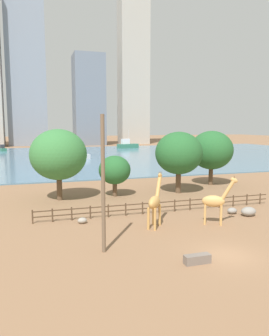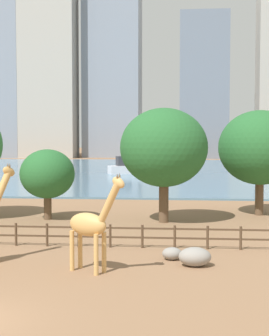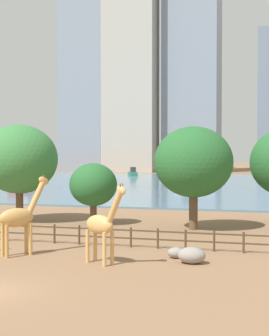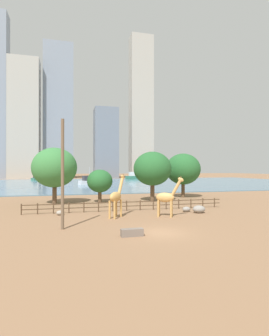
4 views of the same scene
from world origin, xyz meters
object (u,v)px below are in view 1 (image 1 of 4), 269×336
(giraffe_companion, at_px, (155,202))
(feeding_trough, at_px, (197,259))
(tree_left_large, at_px, (179,153))
(tree_center_broad, at_px, (115,170))
(boulder_near_fence, at_px, (232,211))
(boat_tug, at_px, (77,156))
(boat_barge, at_px, (127,145))
(tree_right_tall, at_px, (58,155))
(boulder_by_pole, at_px, (82,220))
(utility_pole, at_px, (103,185))
(giraffe_tall, at_px, (215,201))
(boulder_small, at_px, (248,211))
(boat_ferry, at_px, (2,149))
(tree_left_small, at_px, (211,150))

(giraffe_companion, height_order, feeding_trough, giraffe_companion)
(tree_left_large, xyz_separation_m, tree_center_broad, (-8.72, 0.54, -2.00))
(boulder_near_fence, distance_m, tree_left_large, 12.51)
(boat_tug, xyz_separation_m, boat_barge, (25.34, 39.35, 0.28))
(tree_right_tall, height_order, boat_tug, tree_right_tall)
(giraffe_companion, xyz_separation_m, feeding_trough, (-0.18, -8.27, -2.01))
(tree_center_broad, bearing_deg, boat_barge, 72.68)
(giraffe_companion, bearing_deg, boulder_by_pole, 101.41)
(tree_center_broad, bearing_deg, boulder_near_fence, -51.46)
(utility_pole, bearing_deg, boulder_near_fence, 22.42)
(giraffe_tall, height_order, boulder_small, giraffe_tall)
(boulder_by_pole, height_order, boulder_small, boulder_small)
(boulder_near_fence, xyz_separation_m, boulder_by_pole, (-15.32, 1.32, -0.04))
(giraffe_tall, height_order, utility_pole, utility_pole)
(boulder_near_fence, relative_size, boat_ferry, 0.18)
(utility_pole, bearing_deg, tree_center_broad, 73.47)
(tree_left_large, xyz_separation_m, boat_barge, (17.94, 86.02, -3.96))
(boat_tug, bearing_deg, tree_left_small, -94.53)
(tree_left_small, bearing_deg, tree_left_large, -150.76)
(giraffe_tall, distance_m, boat_tug, 60.93)
(tree_left_small, bearing_deg, boat_tug, 109.25)
(giraffe_tall, xyz_separation_m, boulder_by_pole, (-11.65, 4.00, -1.92))
(giraffe_tall, relative_size, boat_ferry, 0.84)
(tree_left_small, bearing_deg, boat_barge, 82.69)
(utility_pole, height_order, boat_ferry, utility_pole)
(giraffe_tall, relative_size, boulder_small, 2.94)
(boulder_near_fence, relative_size, boulder_by_pole, 1.17)
(tree_center_broad, xyz_separation_m, boat_barge, (26.66, 85.48, -1.96))
(tree_center_broad, height_order, tree_left_small, tree_left_small)
(tree_left_small, relative_size, boat_tug, 1.20)
(giraffe_companion, distance_m, boat_ferry, 99.90)
(giraffe_tall, bearing_deg, boulder_by_pole, -169.05)
(boulder_near_fence, bearing_deg, boat_tug, 98.02)
(giraffe_companion, relative_size, boulder_near_fence, 4.81)
(tree_left_small, relative_size, boat_ferry, 1.51)
(utility_pole, distance_m, tree_left_small, 30.58)
(boulder_by_pole, distance_m, tree_left_small, 26.68)
(giraffe_companion, xyz_separation_m, boulder_small, (10.34, 0.50, -1.85))
(boulder_by_pole, height_order, boat_barge, boat_barge)
(boulder_by_pole, bearing_deg, boulder_small, -8.72)
(giraffe_companion, height_order, tree_left_small, tree_left_small)
(boulder_by_pole, height_order, tree_left_small, tree_left_small)
(feeding_trough, bearing_deg, tree_center_broad, 90.24)
(tree_center_broad, xyz_separation_m, boat_tug, (1.33, 46.13, -2.23))
(tree_center_broad, xyz_separation_m, boat_ferry, (-20.09, 84.15, -2.44))
(boulder_near_fence, bearing_deg, boat_ferry, 107.12)
(boulder_small, xyz_separation_m, boat_barge, (16.05, 98.62, 1.00))
(boat_tug, bearing_deg, boulder_near_fence, -105.76)
(giraffe_tall, distance_m, boat_ferry, 102.13)
(boat_ferry, relative_size, boat_barge, 0.63)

